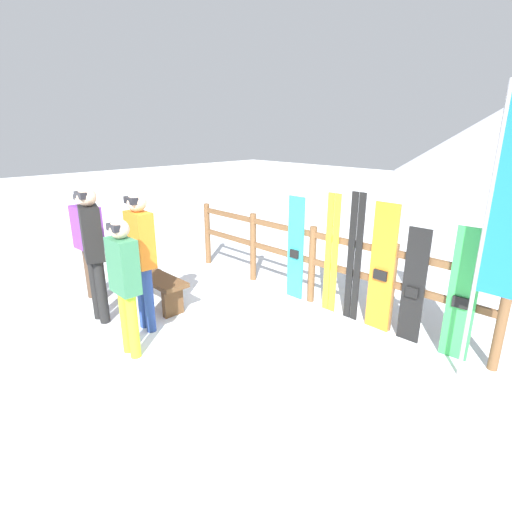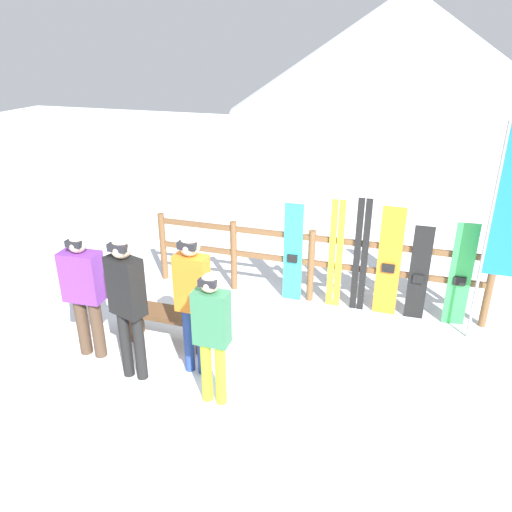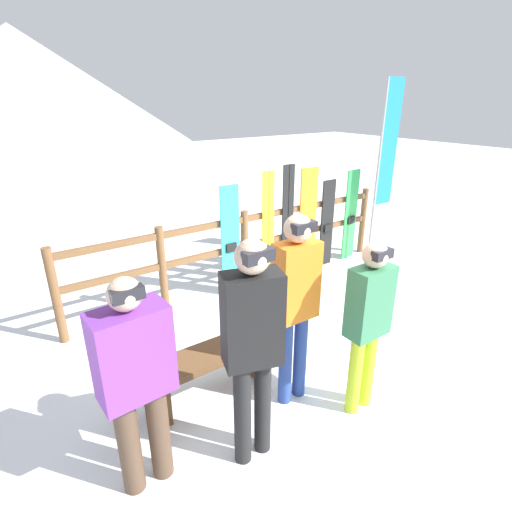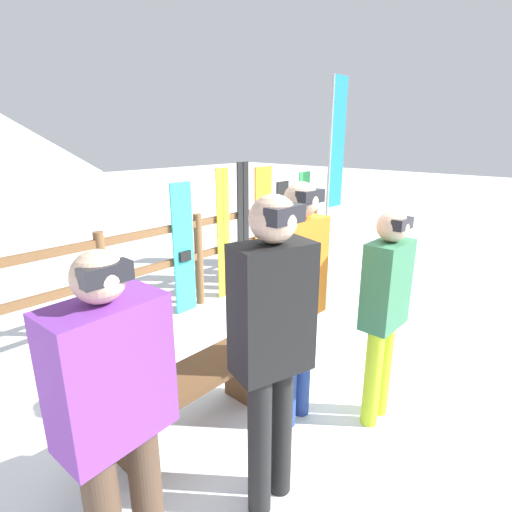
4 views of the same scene
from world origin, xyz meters
name	(u,v)px [view 4 (image 4 of 4)]	position (x,y,z in m)	size (l,w,h in m)	color
ground_plane	(337,360)	(0.00, 0.00, 0.00)	(40.00, 40.00, 0.00)	white
fence	(199,252)	(0.00, 1.94, 0.66)	(4.93, 0.10, 1.12)	brown
bench	(191,389)	(-1.48, 0.26, 0.34)	(1.28, 0.36, 0.46)	brown
person_black	(272,336)	(-1.54, -0.50, 1.03)	(0.44, 0.32, 1.74)	black
person_plaid_green	(385,304)	(-0.50, -0.62, 0.91)	(0.36, 0.20, 1.54)	#B7D826
person_purple	(114,407)	(-2.27, -0.26, 0.91)	(0.48, 0.28, 1.59)	#4C3828
person_orange	(298,287)	(-0.90, -0.19, 1.03)	(0.38, 0.23, 1.72)	navy
snowboard_cyan	(184,250)	(-0.26, 1.89, 0.75)	(0.27, 0.06, 1.51)	#2DBFCC
ski_pair_yellow	(223,235)	(0.36, 1.89, 0.81)	(0.19, 0.02, 1.63)	yellow
ski_pair_black	(243,228)	(0.71, 1.89, 0.84)	(0.20, 0.02, 1.68)	black
snowboard_orange	(263,226)	(1.10, 1.89, 0.80)	(0.32, 0.06, 1.60)	orange
snowboard_black_stripe	(282,229)	(1.51, 1.89, 0.68)	(0.26, 0.06, 1.37)	black
snowboard_green	(303,221)	(2.03, 1.89, 0.73)	(0.29, 0.07, 1.47)	green
rental_flag	(334,156)	(2.34, 1.58, 1.70)	(0.40, 0.04, 2.80)	#99999E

